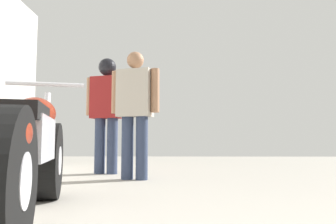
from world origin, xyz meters
name	(u,v)px	position (x,y,z in m)	size (l,w,h in m)	color
ground_plane	(172,199)	(0.00, 3.18, 0.00)	(15.25, 15.25, 0.00)	#9E998E
motorcycle_maroon_cruiser	(27,155)	(-0.88, 2.39, 0.40)	(0.82, 2.07, 0.97)	black
mechanic_in_blue	(135,106)	(-0.48, 4.55, 0.93)	(0.66, 0.35, 1.64)	#2D3851
mechanic_with_helmet	(107,104)	(-0.99, 5.28, 1.04)	(0.69, 0.36, 1.74)	#2D3851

